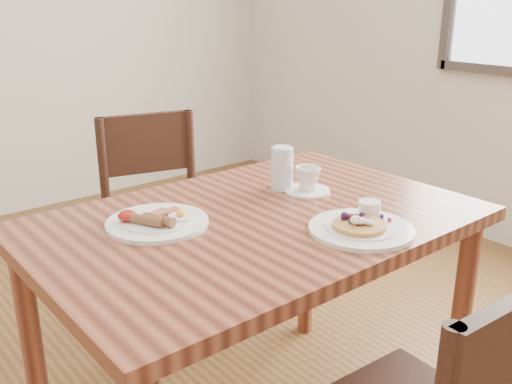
% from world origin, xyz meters
% --- Properties ---
extents(dining_table, '(1.20, 0.80, 0.75)m').
position_xyz_m(dining_table, '(0.00, 0.00, 0.65)').
color(dining_table, brown).
rests_on(dining_table, ground).
extents(chair_far, '(0.51, 0.51, 0.88)m').
position_xyz_m(chair_far, '(0.11, 0.74, 0.49)').
color(chair_far, '#361B13').
rests_on(chair_far, ground).
extents(pancake_plate, '(0.27, 0.27, 0.06)m').
position_xyz_m(pancake_plate, '(0.15, -0.25, 0.76)').
color(pancake_plate, white).
rests_on(pancake_plate, dining_table).
extents(breakfast_plate, '(0.27, 0.27, 0.04)m').
position_xyz_m(breakfast_plate, '(-0.25, 0.12, 0.76)').
color(breakfast_plate, white).
rests_on(breakfast_plate, dining_table).
extents(teacup_saucer, '(0.14, 0.14, 0.08)m').
position_xyz_m(teacup_saucer, '(0.25, 0.06, 0.79)').
color(teacup_saucer, white).
rests_on(teacup_saucer, dining_table).
extents(water_glass, '(0.07, 0.07, 0.13)m').
position_xyz_m(water_glass, '(0.21, 0.13, 0.82)').
color(water_glass, silver).
rests_on(water_glass, dining_table).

